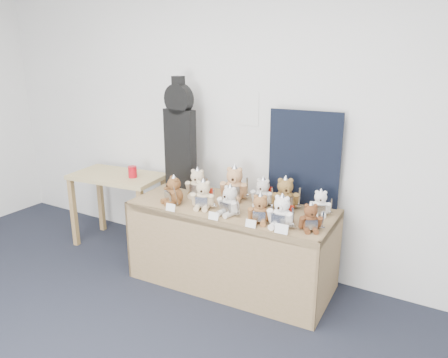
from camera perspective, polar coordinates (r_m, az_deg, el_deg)
The scene contains 22 objects.
room_shell at distance 3.89m, azimuth 3.13°, elevation 9.18°, with size 6.00×6.00×6.00m.
display_table at distance 3.65m, azimuth 0.53°, elevation -6.14°, with size 1.74×0.80×0.71m.
side_table at distance 4.52m, azimuth -13.71°, elevation -0.95°, with size 0.96×0.61×0.76m.
guitar_case at distance 4.03m, azimuth -5.79°, elevation 5.80°, with size 0.32×0.11×1.02m.
navy_board at distance 3.63m, azimuth 10.41°, elevation 2.62°, with size 0.59×0.02×0.79m, color black.
red_cup at distance 4.34m, azimuth -11.85°, elevation 0.93°, with size 0.08×0.08×0.11m, color #B60C18.
teddy_front_far_left at distance 3.70m, azimuth -6.62°, elevation -1.59°, with size 0.21×0.22×0.27m.
teddy_front_left at distance 3.57m, azimuth -2.72°, elevation -2.18°, with size 0.22×0.21×0.27m.
teddy_front_centre at distance 3.44m, azimuth 0.73°, elevation -2.96°, with size 0.22×0.19×0.27m.
teddy_front_right at distance 3.30m, azimuth 4.72°, elevation -4.04°, with size 0.21×0.19×0.25m.
teddy_front_far_right at distance 3.23m, azimuth 7.52°, elevation -4.40°, with size 0.23×0.19×0.28m.
teddy_front_end at distance 3.22m, azimuth 11.23°, elevation -5.04°, with size 0.19×0.19×0.23m.
teddy_back_left at distance 3.85m, azimuth -3.50°, elevation -0.65°, with size 0.24×0.21×0.28m.
teddy_back_centre_left at distance 3.76m, azimuth 1.36°, elevation -0.75°, with size 0.28×0.25×0.33m.
teddy_back_centre_right at distance 3.65m, azimuth 5.07°, elevation -1.85°, with size 0.22×0.19×0.26m.
teddy_back_right at distance 3.57m, azimuth 7.99°, elevation -2.10°, with size 0.25×0.24×0.30m.
teddy_back_end at distance 3.52m, azimuth 12.46°, elevation -3.17°, with size 0.19×0.18×0.23m.
teddy_back_far_left at distance 3.89m, azimuth -3.35°, elevation -0.78°, with size 0.19×0.18×0.23m.
entry_card_a at distance 3.55m, azimuth -7.00°, elevation -3.71°, with size 0.09×0.00×0.06m, color white.
entry_card_b at distance 3.35m, azimuth -1.38°, elevation -4.86°, with size 0.08×0.00×0.06m, color white.
entry_card_c at distance 3.22m, azimuth 3.51°, elevation -5.84°, with size 0.08×0.00×0.06m, color white.
entry_card_d at distance 3.14m, azimuth 7.51°, elevation -6.48°, with size 0.10×0.00×0.07m, color white.
Camera 1 is at (1.83, -0.93, 2.00)m, focal length 35.00 mm.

